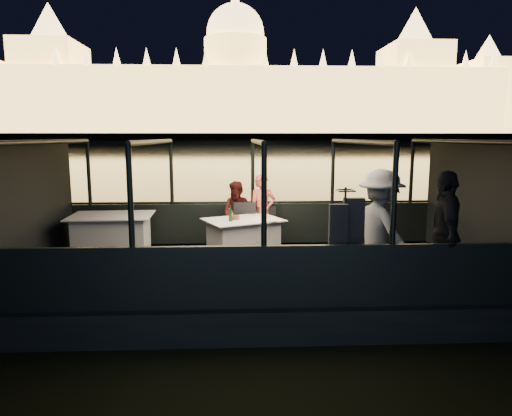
{
  "coord_description": "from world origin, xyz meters",
  "views": [
    {
      "loc": [
        -0.39,
        -8.13,
        2.89
      ],
      "look_at": [
        0.0,
        0.4,
        1.55
      ],
      "focal_mm": 32.0,
      "sensor_mm": 36.0,
      "label": 1
    }
  ],
  "objects_px": {
    "coat_stand": "(344,241)",
    "person_woman_coral": "(262,213)",
    "passenger_stripe": "(380,236)",
    "dining_table_central": "(243,238)",
    "wine_bottle": "(230,214)",
    "passenger_dark": "(444,240)",
    "person_man_maroon": "(238,213)",
    "chair_port_right": "(267,229)",
    "dining_table_aft": "(112,238)",
    "chair_port_left": "(245,230)"
  },
  "relations": [
    {
      "from": "coat_stand",
      "to": "person_woman_coral",
      "type": "height_order",
      "value": "coat_stand"
    },
    {
      "from": "passenger_stripe",
      "to": "dining_table_central",
      "type": "bearing_deg",
      "value": 24.07
    },
    {
      "from": "wine_bottle",
      "to": "coat_stand",
      "type": "bearing_deg",
      "value": -54.3
    },
    {
      "from": "passenger_stripe",
      "to": "passenger_dark",
      "type": "bearing_deg",
      "value": -130.73
    },
    {
      "from": "person_woman_coral",
      "to": "person_man_maroon",
      "type": "height_order",
      "value": "person_woman_coral"
    },
    {
      "from": "dining_table_central",
      "to": "chair_port_right",
      "type": "relative_size",
      "value": 1.62
    },
    {
      "from": "person_man_maroon",
      "to": "passenger_stripe",
      "type": "bearing_deg",
      "value": -27.97
    },
    {
      "from": "dining_table_central",
      "to": "wine_bottle",
      "type": "bearing_deg",
      "value": -140.78
    },
    {
      "from": "dining_table_central",
      "to": "person_woman_coral",
      "type": "bearing_deg",
      "value": 61.23
    },
    {
      "from": "person_woman_coral",
      "to": "wine_bottle",
      "type": "relative_size",
      "value": 5.2
    },
    {
      "from": "dining_table_aft",
      "to": "chair_port_left",
      "type": "distance_m",
      "value": 2.69
    },
    {
      "from": "wine_bottle",
      "to": "dining_table_aft",
      "type": "bearing_deg",
      "value": 171.27
    },
    {
      "from": "coat_stand",
      "to": "passenger_dark",
      "type": "distance_m",
      "value": 1.59
    },
    {
      "from": "person_man_maroon",
      "to": "passenger_stripe",
      "type": "distance_m",
      "value": 3.58
    },
    {
      "from": "coat_stand",
      "to": "dining_table_aft",
      "type": "bearing_deg",
      "value": 146.39
    },
    {
      "from": "passenger_dark",
      "to": "dining_table_aft",
      "type": "bearing_deg",
      "value": -98.68
    },
    {
      "from": "chair_port_right",
      "to": "passenger_stripe",
      "type": "relative_size",
      "value": 0.47
    },
    {
      "from": "person_woman_coral",
      "to": "person_man_maroon",
      "type": "relative_size",
      "value": 1.1
    },
    {
      "from": "person_woman_coral",
      "to": "chair_port_left",
      "type": "bearing_deg",
      "value": -148.65
    },
    {
      "from": "chair_port_left",
      "to": "dining_table_aft",
      "type": "bearing_deg",
      "value": -171.04
    },
    {
      "from": "dining_table_central",
      "to": "wine_bottle",
      "type": "relative_size",
      "value": 4.75
    },
    {
      "from": "chair_port_right",
      "to": "passenger_dark",
      "type": "bearing_deg",
      "value": -61.98
    },
    {
      "from": "dining_table_aft",
      "to": "wine_bottle",
      "type": "distance_m",
      "value": 2.46
    },
    {
      "from": "chair_port_left",
      "to": "passenger_dark",
      "type": "relative_size",
      "value": 0.52
    },
    {
      "from": "dining_table_aft",
      "to": "chair_port_right",
      "type": "xyz_separation_m",
      "value": [
        3.14,
        0.4,
        0.06
      ]
    },
    {
      "from": "coat_stand",
      "to": "person_woman_coral",
      "type": "bearing_deg",
      "value": 106.63
    },
    {
      "from": "coat_stand",
      "to": "wine_bottle",
      "type": "height_order",
      "value": "coat_stand"
    },
    {
      "from": "person_woman_coral",
      "to": "passenger_stripe",
      "type": "distance_m",
      "value": 3.28
    },
    {
      "from": "person_man_maroon",
      "to": "passenger_stripe",
      "type": "height_order",
      "value": "passenger_stripe"
    },
    {
      "from": "dining_table_aft",
      "to": "chair_port_right",
      "type": "distance_m",
      "value": 3.16
    },
    {
      "from": "dining_table_central",
      "to": "passenger_dark",
      "type": "distance_m",
      "value": 3.82
    },
    {
      "from": "dining_table_central",
      "to": "person_man_maroon",
      "type": "distance_m",
      "value": 0.88
    },
    {
      "from": "coat_stand",
      "to": "person_woman_coral",
      "type": "distance_m",
      "value": 3.46
    },
    {
      "from": "dining_table_aft",
      "to": "person_woman_coral",
      "type": "bearing_deg",
      "value": 11.54
    },
    {
      "from": "person_man_maroon",
      "to": "wine_bottle",
      "type": "distance_m",
      "value": 1.02
    },
    {
      "from": "passenger_dark",
      "to": "dining_table_central",
      "type": "bearing_deg",
      "value": -112.67
    },
    {
      "from": "chair_port_left",
      "to": "person_woman_coral",
      "type": "height_order",
      "value": "person_woman_coral"
    },
    {
      "from": "dining_table_central",
      "to": "wine_bottle",
      "type": "xyz_separation_m",
      "value": [
        -0.25,
        -0.2,
        0.53
      ]
    },
    {
      "from": "chair_port_right",
      "to": "passenger_dark",
      "type": "distance_m",
      "value": 3.83
    },
    {
      "from": "chair_port_left",
      "to": "passenger_dark",
      "type": "bearing_deg",
      "value": -40.54
    },
    {
      "from": "dining_table_aft",
      "to": "chair_port_right",
      "type": "bearing_deg",
      "value": 7.28
    },
    {
      "from": "coat_stand",
      "to": "person_man_maroon",
      "type": "relative_size",
      "value": 1.16
    },
    {
      "from": "person_man_maroon",
      "to": "coat_stand",
      "type": "bearing_deg",
      "value": -41.44
    },
    {
      "from": "person_woman_coral",
      "to": "passenger_stripe",
      "type": "relative_size",
      "value": 0.84
    },
    {
      "from": "person_man_maroon",
      "to": "passenger_stripe",
      "type": "xyz_separation_m",
      "value": [
        2.21,
        -2.82,
        0.1
      ]
    },
    {
      "from": "coat_stand",
      "to": "passenger_stripe",
      "type": "height_order",
      "value": "passenger_stripe"
    },
    {
      "from": "person_man_maroon",
      "to": "person_woman_coral",
      "type": "bearing_deg",
      "value": 23.41
    },
    {
      "from": "coat_stand",
      "to": "person_woman_coral",
      "type": "relative_size",
      "value": 1.06
    },
    {
      "from": "person_woman_coral",
      "to": "passenger_dark",
      "type": "xyz_separation_m",
      "value": [
        2.56,
        -3.11,
        0.1
      ]
    },
    {
      "from": "person_woman_coral",
      "to": "dining_table_aft",
      "type": "bearing_deg",
      "value": -178.13
    }
  ]
}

